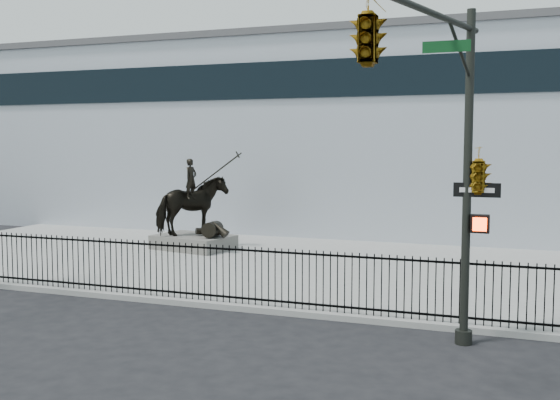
% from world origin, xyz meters
% --- Properties ---
extents(ground, '(120.00, 120.00, 0.00)m').
position_xyz_m(ground, '(0.00, 0.00, 0.00)').
color(ground, black).
rests_on(ground, ground).
extents(plaza, '(30.00, 12.00, 0.15)m').
position_xyz_m(plaza, '(0.00, 7.00, 0.07)').
color(plaza, gray).
rests_on(plaza, ground).
extents(building, '(44.00, 14.00, 9.00)m').
position_xyz_m(building, '(0.00, 20.00, 4.50)').
color(building, silver).
rests_on(building, ground).
extents(picket_fence, '(22.10, 0.10, 1.50)m').
position_xyz_m(picket_fence, '(0.00, 1.25, 0.90)').
color(picket_fence, black).
rests_on(picket_fence, plaza).
extents(statue_plinth, '(3.25, 2.56, 0.54)m').
position_xyz_m(statue_plinth, '(-3.85, 8.65, 0.42)').
color(statue_plinth, '#5C5A54').
rests_on(statue_plinth, plaza).
extents(equestrian_statue, '(3.63, 2.65, 3.14)m').
position_xyz_m(equestrian_statue, '(-3.79, 8.64, 1.83)').
color(equestrian_statue, black).
rests_on(equestrian_statue, statue_plinth).
extents(traffic_signal_right, '(2.17, 6.86, 7.00)m').
position_xyz_m(traffic_signal_right, '(6.47, -2.00, 4.85)').
color(traffic_signal_right, black).
rests_on(traffic_signal_right, ground).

